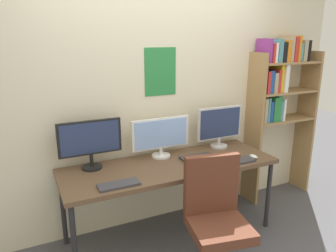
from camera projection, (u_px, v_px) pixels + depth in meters
name	position (u px, v px, depth m)	size (l,w,h in m)	color
wall_back	(152.00, 96.00, 3.17)	(4.38, 0.11, 2.60)	beige
desk	(170.00, 169.00, 2.97)	(1.98, 0.68, 0.74)	brown
bookshelf	(279.00, 92.00, 3.62)	(0.83, 0.28, 1.88)	#9E7A4C
office_chair	(216.00, 232.00, 2.51)	(0.52, 0.52, 0.99)	#2D2D33
monitor_left	(90.00, 141.00, 2.79)	(0.55, 0.18, 0.44)	black
monitor_center	(161.00, 136.00, 3.08)	(0.59, 0.18, 0.38)	silver
monitor_right	(219.00, 125.00, 3.36)	(0.52, 0.18, 0.43)	silver
keyboard_left	(119.00, 185.00, 2.52)	(0.33, 0.13, 0.02)	#38383D
keyboard_right	(235.00, 162.00, 2.98)	(0.38, 0.13, 0.02)	#38383D
computer_mouse	(254.00, 156.00, 3.10)	(0.06, 0.10, 0.03)	silver
laptop_closed	(199.00, 159.00, 3.05)	(0.32, 0.22, 0.02)	#2D2D2D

